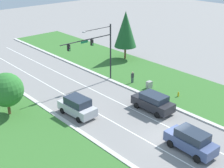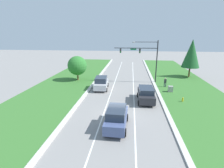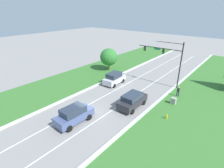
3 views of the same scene
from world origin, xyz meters
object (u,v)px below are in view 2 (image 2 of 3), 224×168
Objects in this scene: silver_suv at (101,83)px; fire_hydrant at (183,100)px; traffic_signal_mast at (144,55)px; conifer_near_right_tree at (192,54)px; pedestrian at (165,82)px; utility_cabinet at (170,89)px; oak_near_left_tree at (77,66)px; slate_blue_suv at (116,117)px; charcoal_suv at (146,94)px.

silver_suv is 12.99m from fire_hydrant.
conifer_near_right_tree is (10.08, 5.07, -0.20)m from traffic_signal_mast.
traffic_signal_mast is at bearing -43.14° from pedestrian.
traffic_signal_mast reaches higher than utility_cabinet.
silver_suv is at bearing -42.43° from oak_near_left_tree.
conifer_near_right_tree reaches higher than slate_blue_suv.
oak_near_left_tree is at bearing 151.00° from fire_hydrant.
charcoal_suv is 4.90× the size of utility_cabinet.
utility_cabinet is 13.36m from conifer_near_right_tree.
fire_hydrant is 0.09× the size of conifer_near_right_tree.
slate_blue_suv is 0.98× the size of charcoal_suv.
oak_near_left_tree is (-12.71, 10.01, 1.98)m from charcoal_suv.
oak_near_left_tree is (-13.01, -0.23, -2.28)m from traffic_signal_mast.
slate_blue_suv is 4.78× the size of utility_cabinet.
charcoal_suv is 5.07m from fire_hydrant.
silver_suv is at bearing 177.49° from utility_cabinet.
conifer_near_right_tree is (6.51, 8.18, 4.15)m from pedestrian.
oak_near_left_tree is at bearing -178.99° from traffic_signal_mast.
charcoal_suv is 6.11m from utility_cabinet.
fire_hydrant is (0.78, -4.18, -0.17)m from utility_cabinet.
slate_blue_suv is at bearing -101.89° from traffic_signal_mast.
oak_near_left_tree is at bearing 134.31° from silver_suv.
traffic_signal_mast is 7.96× the size of utility_cabinet.
conifer_near_right_tree is 1.64× the size of oak_near_left_tree.
charcoal_suv is 18.93m from conifer_near_right_tree.
traffic_signal_mast is 18.65m from slate_blue_suv.
pedestrian is at bearing -9.85° from oak_near_left_tree.
conifer_near_right_tree is at bearing -130.63° from pedestrian.
utility_cabinet is at bearing -18.41° from oak_near_left_tree.
silver_suv is 0.97× the size of oak_near_left_tree.
slate_blue_suv reaches higher than charcoal_suv.
silver_suv reaches higher than fire_hydrant.
silver_suv is at bearing 144.86° from charcoal_suv.
slate_blue_suv is 16.40m from pedestrian.
slate_blue_suv is 6.97× the size of fire_hydrant.
traffic_signal_mast is at bearing 123.85° from utility_cabinet.
oak_near_left_tree is (-23.09, -5.30, -2.08)m from conifer_near_right_tree.
conifer_near_right_tree is (17.46, 10.44, 4.02)m from silver_suv.
pedestrian is at bearing -128.51° from conifer_near_right_tree.
traffic_signal_mast is 1.62× the size of charcoal_suv.
fire_hydrant is 16.73m from conifer_near_right_tree.
pedestrian is 16.96m from oak_near_left_tree.
utility_cabinet is at bearing 45.17° from charcoal_suv.
traffic_signal_mast is 12.16m from fire_hydrant.
utility_cabinet is at bearing -56.15° from traffic_signal_mast.
traffic_signal_mast is 8.54m from utility_cabinet.
charcoal_suv is 8.59m from silver_suv.
utility_cabinet is 1.46× the size of fire_hydrant.
slate_blue_suv reaches higher than fire_hydrant.
slate_blue_suv is at bearing -76.94° from silver_suv.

